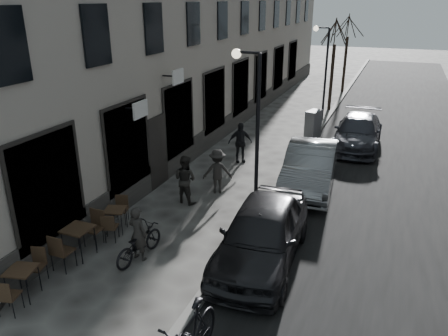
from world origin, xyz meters
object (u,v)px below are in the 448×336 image
Objects in this scene: tree_far at (349,25)px; pedestrian_mid at (217,171)px; pedestrian_far at (240,142)px; bistro_set_b at (79,239)px; pedestrian_near at (185,179)px; bistro_set_a at (23,280)px; bistro_set_c at (116,218)px; tree_near at (336,31)px; streetlamp_near at (252,116)px; bicycle at (139,243)px; utility_cabinet at (313,124)px; streetlamp_far at (323,64)px; car_near at (262,234)px; car_far at (358,132)px; car_mid at (310,166)px.

tree_far is 3.60× the size of pedestrian_mid.
tree_far is 17.30m from pedestrian_far.
pedestrian_mid is at bearing 71.06° from bistro_set_b.
bistro_set_a is at bearing 89.59° from pedestrian_near.
bistro_set_c is (0.10, 1.50, -0.08)m from bistro_set_b.
bistro_set_a is at bearing -99.45° from tree_near.
tree_near is at bearing 66.23° from bistro_set_a.
pedestrian_far is (-1.89, 4.24, -2.31)m from streetlamp_near.
streetlamp_near is 2.92× the size of bicycle.
pedestrian_far reaches higher than utility_cabinet.
bistro_set_b is (-3.36, -4.16, -2.64)m from streetlamp_near.
tree_near reaches higher than bistro_set_b.
tree_near is at bearing 88.62° from streetlamp_far.
streetlamp_far is at bearing -89.65° from pedestrian_near.
bistro_set_a is (-3.43, -6.02, -2.70)m from streetlamp_near.
pedestrian_far is at bearing -108.39° from pedestrian_mid.
tree_near is at bearing -88.40° from bicycle.
streetlamp_near reaches higher than bistro_set_c.
pedestrian_mid reaches higher than bistro_set_a.
bistro_set_b reaches higher than bistro_set_c.
streetlamp_far reaches higher than car_near.
car_near is at bearing -86.42° from tree_near.
pedestrian_far is (0.36, 4.36, 0.02)m from pedestrian_near.
car_far reaches higher than utility_cabinet.
streetlamp_far is 1.03× the size of car_far.
pedestrian_near reaches higher than car_mid.
streetlamp_near is at bearing -90.00° from streetlamp_far.
tree_near is 14.60m from pedestrian_mid.
pedestrian_mid is 0.93× the size of pedestrian_far.
bistro_set_b is 0.98× the size of bicycle.
bistro_set_a is 0.98× the size of pedestrian_mid.
car_near reaches higher than utility_cabinet.
utility_cabinet is at bearing 32.05° from pedestrian_far.
bistro_set_a is 0.33× the size of car_near.
bicycle is at bearing -122.08° from pedestrian_far.
bistro_set_b is (-3.36, -16.16, -2.64)m from streetlamp_far.
car_near reaches higher than bistro_set_b.
tree_far is at bearing 89.54° from streetlamp_far.
bistro_set_a is at bearing -130.91° from pedestrian_far.
car_mid is (4.61, 5.36, 0.36)m from bistro_set_c.
bistro_set_a is 2.84m from bicycle.
streetlamp_near is 9.11m from utility_cabinet.
pedestrian_mid is (0.28, 4.68, 0.34)m from bicycle.
car_mid is (3.59, 2.82, -0.04)m from pedestrian_near.
streetlamp_far is 2.99× the size of bistro_set_b.
bistro_set_c is 0.85× the size of bicycle.
tree_near is at bearing 80.00° from bistro_set_b.
pedestrian_mid is at bearing 124.06° from car_near.
car_near is (1.10, -23.58, -3.85)m from tree_far.
tree_far reaches higher than bistro_set_c.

